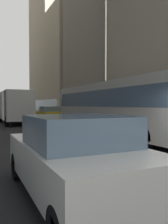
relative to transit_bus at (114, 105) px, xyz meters
name	(u,v)px	position (x,y,z in m)	size (l,w,h in m)	color
ground_plane	(7,116)	(-2.80, 28.12, -1.78)	(120.00, 120.00, 0.00)	#232326
sidewalk_right	(41,115)	(2.90, 28.12, -1.70)	(2.40, 110.00, 0.15)	gray
building_right_mid	(115,15)	(9.10, 14.20, 11.65)	(9.19, 14.15, 26.88)	gray
building_right_far	(61,34)	(9.10, 35.24, 15.02)	(8.56, 23.09, 33.61)	#B2A893
transit_bus	(114,105)	(0.00, 0.00, 0.00)	(2.78, 11.53, 3.05)	silver
car_white_van	(75,156)	(-5.60, -7.47, -0.96)	(1.90, 4.07, 1.62)	silver
car_grey_wagon	(27,111)	(0.00, 25.67, -0.95)	(1.77, 4.57, 1.62)	slate
car_yellow_taxi	(49,114)	(0.00, 13.35, -0.95)	(1.93, 4.46, 1.62)	yellow
car_silver_sedan	(3,112)	(-4.00, 21.38, -0.95)	(1.85, 4.36, 1.62)	#B7BABF
box_truck	(15,106)	(-4.00, 11.15, -0.11)	(2.30, 7.50, 3.05)	#19519E
dalmatian_dog	(128,138)	(-1.94, -4.12, -1.26)	(0.22, 0.96, 0.72)	white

